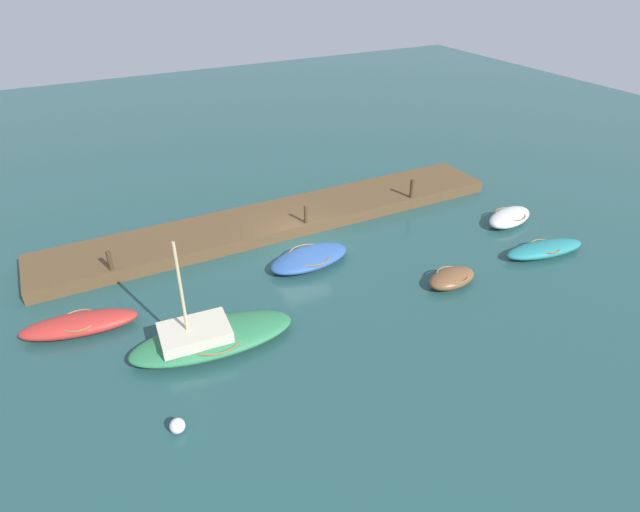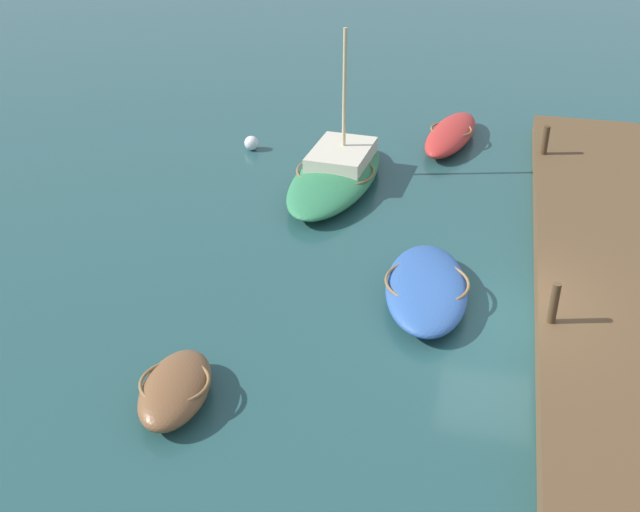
% 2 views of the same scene
% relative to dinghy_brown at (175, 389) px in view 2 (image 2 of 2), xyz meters
% --- Properties ---
extents(ground_plane, '(84.00, 84.00, 0.00)m').
position_rel_dinghy_brown_xyz_m(ground_plane, '(4.41, -6.24, -0.35)').
color(ground_plane, '#234C4C').
extents(dock_platform, '(25.12, 3.59, 0.63)m').
position_rel_dinghy_brown_xyz_m(dock_platform, '(4.41, -8.82, -0.03)').
color(dock_platform, brown).
rests_on(dock_platform, ground_plane).
extents(dinghy_brown, '(2.56, 1.57, 0.67)m').
position_rel_dinghy_brown_xyz_m(dinghy_brown, '(0.00, 0.00, 0.00)').
color(dinghy_brown, brown).
rests_on(dinghy_brown, ground_plane).
extents(motorboat_blue, '(4.25, 2.38, 0.68)m').
position_rel_dinghy_brown_xyz_m(motorboat_blue, '(4.85, -4.46, 0.00)').
color(motorboat_blue, '#2D569E').
rests_on(motorboat_blue, ground_plane).
extents(sailboat_green, '(6.39, 2.86, 4.73)m').
position_rel_dinghy_brown_xyz_m(sailboat_green, '(10.79, -0.99, 0.10)').
color(sailboat_green, '#2D7A4C').
rests_on(sailboat_green, ground_plane).
extents(rowboat_red, '(4.57, 2.14, 0.71)m').
position_rel_dinghy_brown_xyz_m(rowboat_red, '(15.07, -4.19, 0.01)').
color(rowboat_red, '#B72D28').
rests_on(rowboat_red, ground_plane).
extents(mooring_post_mid_west, '(0.19, 0.19, 0.97)m').
position_rel_dinghy_brown_xyz_m(mooring_post_mid_west, '(3.64, -7.28, 0.77)').
color(mooring_post_mid_west, '#47331E').
rests_on(mooring_post_mid_west, dock_platform).
extents(mooring_post_mid_east, '(0.21, 0.21, 0.93)m').
position_rel_dinghy_brown_xyz_m(mooring_post_mid_east, '(13.31, -7.28, 0.75)').
color(mooring_post_mid_east, '#47331E').
rests_on(mooring_post_mid_east, dock_platform).
extents(marker_buoy, '(0.50, 0.50, 0.50)m').
position_rel_dinghy_brown_xyz_m(marker_buoy, '(12.98, 2.47, -0.10)').
color(marker_buoy, silver).
rests_on(marker_buoy, ground_plane).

